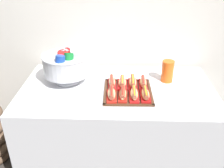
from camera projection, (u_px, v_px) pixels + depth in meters
The scene contains 13 objects.
ground_plane at pixel (117, 164), 2.19m from camera, with size 10.00×10.00×0.00m, color #38332D.
buffet_table at pixel (117, 128), 2.01m from camera, with size 1.39×0.78×0.75m.
serving_tray at pixel (128, 92), 1.78m from camera, with size 0.34×0.37×0.01m.
hot_dog_0 at pixel (112, 94), 1.69m from camera, with size 0.07×0.17×0.06m.
hot_dog_1 at pixel (123, 94), 1.69m from camera, with size 0.06×0.16×0.06m.
hot_dog_2 at pixel (134, 94), 1.69m from camera, with size 0.06×0.17×0.06m.
hot_dog_3 at pixel (145, 94), 1.69m from camera, with size 0.06×0.16×0.06m.
hot_dog_4 at pixel (112, 82), 1.84m from camera, with size 0.07×0.17×0.06m.
hot_dog_5 at pixel (122, 83), 1.84m from camera, with size 0.07×0.16×0.06m.
hot_dog_6 at pixel (133, 83), 1.84m from camera, with size 0.06×0.18×0.06m.
hot_dog_7 at pixel (143, 83), 1.84m from camera, with size 0.06×0.17×0.06m.
punch_bowl at pixel (66, 64), 1.85m from camera, with size 0.34×0.34×0.26m.
cup_stack at pixel (168, 71), 1.90m from camera, with size 0.09×0.09×0.16m.
Camera 1 is at (0.02, -1.61, 1.64)m, focal length 40.93 mm.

